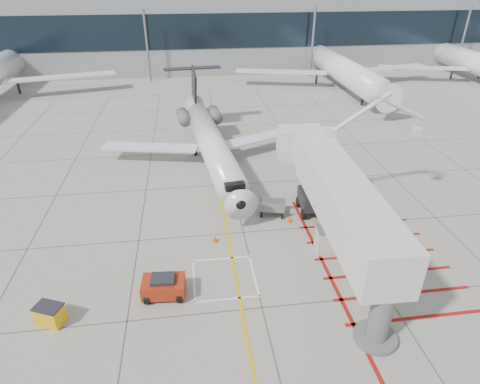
{
  "coord_description": "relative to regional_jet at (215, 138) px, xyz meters",
  "views": [
    {
      "loc": [
        -3.69,
        -21.4,
        17.97
      ],
      "look_at": [
        0.0,
        6.0,
        2.5
      ],
      "focal_mm": 30.0,
      "sensor_mm": 36.0,
      "label": 1
    }
  ],
  "objects": [
    {
      "name": "regional_jet",
      "position": [
        0.0,
        0.0,
        0.0
      ],
      "size": [
        25.79,
        31.09,
        7.55
      ],
      "primitive_type": null,
      "rotation": [
        0.0,
        0.0,
        0.11
      ],
      "color": "silver",
      "rests_on": "ground_plane"
    },
    {
      "name": "ground_plane",
      "position": [
        1.25,
        -14.65,
        -3.78
      ],
      "size": [
        260.0,
        260.0,
        0.0
      ],
      "primitive_type": "plane",
      "color": "gray",
      "rests_on": "ground"
    },
    {
      "name": "jet_bridge",
      "position": [
        7.28,
        -14.84,
        0.3
      ],
      "size": [
        10.43,
        20.73,
        8.15
      ],
      "primitive_type": null,
      "rotation": [
        0.0,
        0.0,
        -0.04
      ],
      "color": "silver",
      "rests_on": "ground_plane"
    },
    {
      "name": "bg_aircraft_c",
      "position": [
        23.48,
        31.35,
        2.01
      ],
      "size": [
        34.72,
        38.58,
        11.57
      ],
      "primitive_type": null,
      "color": "silver",
      "rests_on": "ground_plane"
    },
    {
      "name": "pushback_tug",
      "position": [
        -4.63,
        -16.76,
        -3.01
      ],
      "size": [
        2.74,
        1.82,
        1.53
      ],
      "primitive_type": null,
      "rotation": [
        0.0,
        0.0,
        -0.07
      ],
      "color": "#9E250F",
      "rests_on": "ground_plane"
    },
    {
      "name": "spill_bin",
      "position": [
        -11.03,
        -18.14,
        -3.14
      ],
      "size": [
        1.74,
        1.48,
        1.28
      ],
      "primitive_type": null,
      "rotation": [
        0.0,
        0.0,
        -0.4
      ],
      "color": "#E3A90C",
      "rests_on": "ground_plane"
    },
    {
      "name": "ground_power_unit",
      "position": [
        7.31,
        -13.72,
        -2.82
      ],
      "size": [
        2.53,
        1.63,
        1.91
      ],
      "primitive_type": null,
      "rotation": [
        0.0,
        0.0,
        -0.09
      ],
      "color": "beige",
      "rests_on": "ground_plane"
    },
    {
      "name": "cone_nose",
      "position": [
        -1.04,
        -11.56,
        -3.51
      ],
      "size": [
        0.39,
        0.39,
        0.54
      ],
      "primitive_type": "cone",
      "color": "#F24A0C",
      "rests_on": "ground_plane"
    },
    {
      "name": "terminal_glass_band",
      "position": [
        11.25,
        41.3,
        4.22
      ],
      "size": [
        180.0,
        0.1,
        6.0
      ],
      "primitive_type": "cube",
      "color": "black",
      "rests_on": "ground_plane"
    },
    {
      "name": "baggage_cart",
      "position": [
        3.97,
        -8.37,
        -3.11
      ],
      "size": [
        2.38,
        1.85,
        1.33
      ],
      "primitive_type": null,
      "rotation": [
        0.0,
        0.0,
        -0.28
      ],
      "color": "slate",
      "rests_on": "ground_plane"
    },
    {
      "name": "cone_side",
      "position": [
        5.13,
        -9.7,
        -3.53
      ],
      "size": [
        0.36,
        0.36,
        0.5
      ],
      "primitive_type": "cone",
      "color": "#F0480C",
      "rests_on": "ground_plane"
    },
    {
      "name": "terminal_building",
      "position": [
        11.25,
        55.35,
        3.22
      ],
      "size": [
        180.0,
        28.0,
        14.0
      ],
      "primitive_type": "cube",
      "color": "gray",
      "rests_on": "ground_plane"
    },
    {
      "name": "bg_aircraft_d",
      "position": [
        49.16,
        31.35,
        1.86
      ],
      "size": [
        33.82,
        37.58,
        11.27
      ],
      "primitive_type": null,
      "color": "silver",
      "rests_on": "ground_plane"
    }
  ]
}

